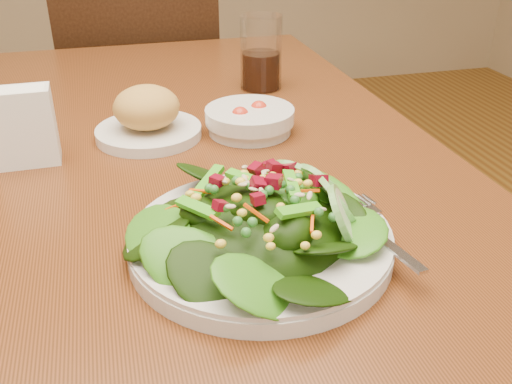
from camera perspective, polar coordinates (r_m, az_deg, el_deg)
dining_table at (r=0.96m, az=-9.31°, el=-1.53°), size 0.90×1.40×0.75m
chair_far at (r=1.85m, az=-11.08°, el=9.44°), size 0.50×0.50×1.01m
salad_plate at (r=0.65m, az=1.35°, el=-3.23°), size 0.30×0.30×0.09m
bread_plate at (r=0.96m, az=-10.81°, el=7.39°), size 0.17×0.17×0.09m
tomato_bowl at (r=0.97m, az=-0.64°, el=7.23°), size 0.15×0.15×0.05m
drinking_glass at (r=1.18m, az=0.51°, el=13.27°), size 0.08×0.08×0.15m
napkin_holder at (r=0.91m, az=-22.25°, el=6.24°), size 0.09×0.05×0.12m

